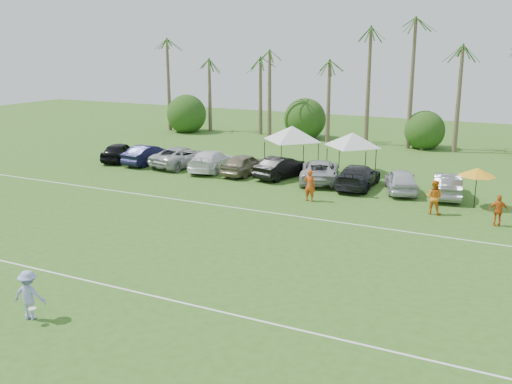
% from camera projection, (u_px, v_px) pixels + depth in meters
% --- Properties ---
extents(ground, '(120.00, 120.00, 0.00)m').
position_uv_depth(ground, '(60.00, 303.00, 21.10)').
color(ground, '#335C1B').
rests_on(ground, ground).
extents(field_lines, '(80.00, 12.10, 0.01)m').
position_uv_depth(field_lines, '(180.00, 238.00, 28.04)').
color(field_lines, white).
rests_on(field_lines, ground).
extents(palm_tree_0, '(2.40, 2.40, 8.90)m').
position_uv_depth(palm_tree_0, '(163.00, 61.00, 61.62)').
color(palm_tree_0, brown).
rests_on(palm_tree_0, ground).
extents(palm_tree_1, '(2.40, 2.40, 9.90)m').
position_uv_depth(palm_tree_1, '(202.00, 53.00, 59.25)').
color(palm_tree_1, brown).
rests_on(palm_tree_1, ground).
extents(palm_tree_2, '(2.40, 2.40, 10.90)m').
position_uv_depth(palm_tree_2, '(244.00, 45.00, 56.89)').
color(palm_tree_2, brown).
rests_on(palm_tree_2, ground).
extents(palm_tree_3, '(2.40, 2.40, 11.90)m').
position_uv_depth(palm_tree_3, '(281.00, 36.00, 54.95)').
color(palm_tree_3, brown).
rests_on(palm_tree_3, ground).
extents(palm_tree_4, '(2.40, 2.40, 8.90)m').
position_uv_depth(palm_tree_4, '(319.00, 64.00, 53.88)').
color(palm_tree_4, brown).
rests_on(palm_tree_4, ground).
extents(palm_tree_5, '(2.40, 2.40, 9.90)m').
position_uv_depth(palm_tree_5, '(361.00, 54.00, 51.95)').
color(palm_tree_5, brown).
rests_on(palm_tree_5, ground).
extents(palm_tree_6, '(2.40, 2.40, 10.90)m').
position_uv_depth(palm_tree_6, '(406.00, 45.00, 50.01)').
color(palm_tree_6, brown).
rests_on(palm_tree_6, ground).
extents(palm_tree_7, '(2.40, 2.40, 11.90)m').
position_uv_depth(palm_tree_7, '(454.00, 34.00, 48.08)').
color(palm_tree_7, brown).
rests_on(palm_tree_7, ground).
extents(bush_tree_0, '(4.00, 4.00, 4.00)m').
position_uv_depth(bush_tree_0, '(192.00, 114.00, 62.63)').
color(bush_tree_0, brown).
rests_on(bush_tree_0, ground).
extents(bush_tree_1, '(4.00, 4.00, 4.00)m').
position_uv_depth(bush_tree_1, '(302.00, 121.00, 57.04)').
color(bush_tree_1, brown).
rests_on(bush_tree_1, ground).
extents(bush_tree_2, '(4.00, 4.00, 4.00)m').
position_uv_depth(bush_tree_2, '(425.00, 129.00, 51.89)').
color(bush_tree_2, brown).
rests_on(bush_tree_2, ground).
extents(sideline_player_a, '(0.72, 0.48, 1.96)m').
position_uv_depth(sideline_player_a, '(310.00, 185.00, 34.50)').
color(sideline_player_a, '#CB4716').
rests_on(sideline_player_a, ground).
extents(sideline_player_b, '(1.01, 0.82, 1.96)m').
position_uv_depth(sideline_player_b, '(434.00, 197.00, 31.87)').
color(sideline_player_b, orange).
rests_on(sideline_player_b, ground).
extents(sideline_player_c, '(1.05, 0.63, 1.68)m').
position_uv_depth(sideline_player_c, '(498.00, 211.00, 29.78)').
color(sideline_player_c, orange).
rests_on(sideline_player_c, ground).
extents(canopy_tent_left, '(4.78, 4.78, 3.87)m').
position_uv_depth(canopy_tent_left, '(292.00, 126.00, 42.75)').
color(canopy_tent_left, black).
rests_on(canopy_tent_left, ground).
extents(canopy_tent_right, '(4.39, 4.39, 3.56)m').
position_uv_depth(canopy_tent_right, '(353.00, 133.00, 41.29)').
color(canopy_tent_right, black).
rests_on(canopy_tent_right, ground).
extents(market_umbrella, '(2.13, 2.13, 2.37)m').
position_uv_depth(market_umbrella, '(477.00, 172.00, 32.86)').
color(market_umbrella, black).
rests_on(market_umbrella, ground).
extents(frisbee_player, '(1.29, 0.96, 1.78)m').
position_uv_depth(frisbee_player, '(29.00, 295.00, 19.66)').
color(frisbee_player, '#999FDA').
rests_on(frisbee_player, ground).
extents(parked_car_0, '(3.06, 4.85, 1.54)m').
position_uv_depth(parked_car_0, '(120.00, 152.00, 46.42)').
color(parked_car_0, black).
rests_on(parked_car_0, ground).
extents(parked_car_1, '(1.99, 4.78, 1.54)m').
position_uv_depth(parked_car_1, '(149.00, 155.00, 45.25)').
color(parked_car_1, '#131434').
rests_on(parked_car_1, ground).
extents(parked_car_2, '(3.25, 5.82, 1.54)m').
position_uv_depth(parked_car_2, '(182.00, 157.00, 44.42)').
color(parked_car_2, '#AEAEAF').
rests_on(parked_car_2, ground).
extents(parked_car_3, '(2.84, 5.54, 1.54)m').
position_uv_depth(parked_car_3, '(211.00, 161.00, 42.92)').
color(parked_car_3, white).
rests_on(parked_car_3, ground).
extents(parked_car_4, '(2.14, 4.63, 1.54)m').
position_uv_depth(parked_car_4, '(244.00, 164.00, 41.63)').
color(parked_car_4, '#7B7058').
rests_on(parked_car_4, ground).
extents(parked_car_5, '(2.66, 4.91, 1.54)m').
position_uv_depth(parked_car_5, '(282.00, 167.00, 40.62)').
color(parked_car_5, black).
rests_on(parked_car_5, ground).
extents(parked_car_6, '(4.14, 6.05, 1.54)m').
position_uv_depth(parked_car_6, '(320.00, 171.00, 39.48)').
color(parked_car_6, '#A5A5A5').
rests_on(parked_car_6, ground).
extents(parked_car_7, '(2.35, 5.37, 1.54)m').
position_uv_depth(parked_car_7, '(358.00, 176.00, 37.86)').
color(parked_car_7, black).
rests_on(parked_car_7, ground).
extents(parked_car_8, '(3.17, 4.86, 1.54)m').
position_uv_depth(parked_car_8, '(401.00, 180.00, 36.66)').
color(parked_car_8, silver).
rests_on(parked_car_8, ground).
extents(parked_car_9, '(2.38, 4.87, 1.54)m').
position_uv_depth(parked_car_9, '(447.00, 185.00, 35.48)').
color(parked_car_9, slate).
rests_on(parked_car_9, ground).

